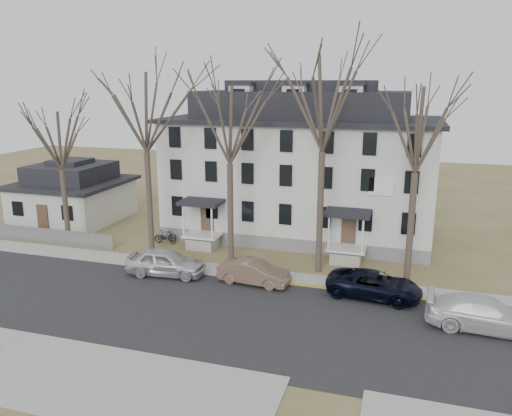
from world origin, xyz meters
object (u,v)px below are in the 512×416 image
(tree_mid_right, at_px, (419,124))
(bicycle_right, at_px, (165,236))
(car_silver, at_px, (166,263))
(car_tan, at_px, (254,273))
(bicycle_left, at_px, (166,238))
(small_house, at_px, (73,195))
(car_navy, at_px, (374,285))
(tree_mid_left, at_px, (229,120))
(car_white, at_px, (485,315))
(tree_bungalow, at_px, (59,137))
(tree_center, at_px, (324,97))
(tree_far_left, at_px, (144,106))
(boarding_house, at_px, (301,167))

(tree_mid_right, height_order, bicycle_right, tree_mid_right)
(car_silver, distance_m, car_tan, 5.73)
(car_silver, xyz_separation_m, bicycle_left, (-2.93, 5.70, -0.40))
(small_house, distance_m, car_navy, 28.32)
(tree_mid_left, height_order, car_white, tree_mid_left)
(bicycle_left, distance_m, bicycle_right, 0.35)
(bicycle_left, bearing_deg, car_silver, -156.03)
(tree_mid_left, height_order, tree_bungalow, tree_mid_left)
(tree_center, bearing_deg, bicycle_right, 168.37)
(bicycle_left, xyz_separation_m, bicycle_right, (-0.18, 0.30, 0.05))
(small_house, distance_m, bicycle_left, 11.80)
(tree_mid_right, bearing_deg, bicycle_right, 171.92)
(tree_far_left, distance_m, car_navy, 18.68)
(boarding_house, bearing_deg, tree_center, -69.80)
(car_tan, relative_size, car_navy, 0.83)
(tree_far_left, bearing_deg, car_silver, -50.32)
(tree_center, bearing_deg, tree_mid_right, 0.00)
(tree_mid_right, distance_m, tree_bungalow, 24.54)
(tree_mid_right, bearing_deg, tree_mid_left, 180.00)
(car_navy, bearing_deg, tree_far_left, 84.89)
(tree_mid_right, distance_m, bicycle_left, 19.91)
(tree_far_left, height_order, car_silver, tree_far_left)
(tree_center, bearing_deg, bicycle_left, 169.56)
(boarding_house, height_order, tree_far_left, tree_far_left)
(tree_mid_right, distance_m, car_white, 10.96)
(boarding_house, relative_size, tree_center, 1.41)
(boarding_house, bearing_deg, bicycle_right, -148.53)
(car_white, bearing_deg, tree_mid_right, 36.50)
(tree_center, relative_size, car_silver, 2.95)
(tree_center, xyz_separation_m, tree_mid_right, (5.50, 0.00, -1.48))
(car_white, bearing_deg, tree_far_left, 77.66)
(small_house, relative_size, bicycle_left, 5.05)
(tree_mid_left, relative_size, car_navy, 2.40)
(boarding_house, xyz_separation_m, car_white, (12.22, -13.55, -4.57))
(small_house, height_order, car_navy, small_house)
(tree_bungalow, height_order, bicycle_left, tree_bungalow)
(car_tan, bearing_deg, small_house, 69.12)
(small_house, bearing_deg, tree_bungalow, -57.16)
(small_house, height_order, car_tan, small_house)
(tree_mid_left, distance_m, car_white, 18.38)
(boarding_house, height_order, tree_center, tree_center)
(car_white, bearing_deg, car_navy, 69.02)
(tree_center, xyz_separation_m, car_white, (9.22, -5.40, -10.27))
(car_tan, bearing_deg, tree_center, -42.10)
(car_white, bearing_deg, car_silver, 85.97)
(small_house, distance_m, tree_center, 25.41)
(car_silver, bearing_deg, tree_mid_right, -82.03)
(tree_far_left, bearing_deg, tree_center, 0.00)
(boarding_house, distance_m, bicycle_right, 11.85)
(tree_center, bearing_deg, tree_mid_left, 180.00)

